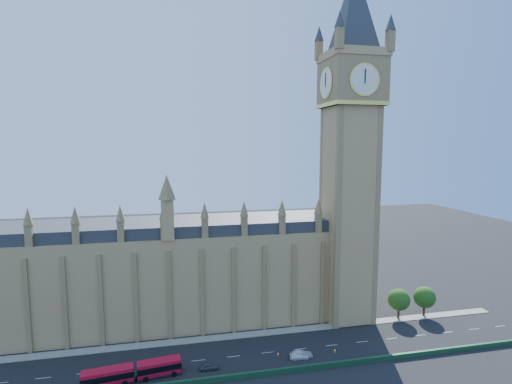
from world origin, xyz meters
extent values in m
plane|color=black|center=(0.00, 0.00, 0.00)|extent=(400.00, 400.00, 0.00)
cube|color=tan|center=(-25.00, 22.00, 12.50)|extent=(120.00, 20.00, 25.00)
cube|color=#2D3035|center=(-25.00, 22.00, 26.50)|extent=(120.00, 18.00, 3.00)
cube|color=tan|center=(38.00, 14.00, 29.00)|extent=(12.00, 12.00, 58.00)
cube|color=olive|center=(38.00, 14.00, 64.00)|extent=(14.00, 14.00, 12.00)
cylinder|color=silver|center=(38.00, 6.85, 64.00)|extent=(7.20, 0.30, 7.20)
cube|color=tan|center=(38.00, 14.00, 71.00)|extent=(14.50, 14.50, 2.00)
cube|color=#1E4C2D|center=(0.00, -9.00, 0.60)|extent=(160.00, 0.60, 1.20)
cube|color=gray|center=(0.00, 9.50, 0.08)|extent=(160.00, 3.00, 0.16)
cylinder|color=#382619|center=(52.00, 10.00, 2.00)|extent=(0.70, 0.70, 4.00)
sphere|color=#184312|center=(52.00, 10.00, 5.50)|extent=(6.00, 6.00, 6.00)
sphere|color=#184312|center=(52.80, 10.30, 6.10)|extent=(4.38, 4.38, 4.38)
cylinder|color=#382619|center=(60.00, 10.00, 2.00)|extent=(0.70, 0.70, 4.00)
sphere|color=#184312|center=(60.00, 10.00, 5.50)|extent=(6.00, 6.00, 6.00)
sphere|color=#184312|center=(60.80, 10.30, 6.10)|extent=(4.38, 4.38, 4.38)
cube|color=#BA0C25|center=(-22.47, -5.43, 1.67)|extent=(10.29, 3.98, 3.34)
cube|color=#BA0C25|center=(-12.41, -4.20, 1.67)|extent=(9.18, 3.84, 3.34)
cube|color=black|center=(-22.47, -5.43, 2.07)|extent=(10.34, 4.04, 1.27)
cube|color=black|center=(-12.41, -4.20, 2.07)|extent=(9.24, 3.90, 1.27)
cylinder|color=black|center=(-17.72, -4.85, 1.50)|extent=(1.19, 2.76, 2.67)
cylinder|color=black|center=(-25.82, -4.43, 0.56)|extent=(1.15, 0.47, 1.11)
cylinder|color=black|center=(-19.12, -6.42, 0.56)|extent=(1.15, 0.47, 1.11)
cylinder|color=black|center=(-19.46, -3.66, 0.56)|extent=(1.15, 0.47, 1.11)
cylinder|color=black|center=(-15.07, -5.92, 0.56)|extent=(1.15, 0.47, 1.11)
cylinder|color=black|center=(-15.41, -3.16, 0.56)|extent=(1.15, 0.47, 1.11)
cylinder|color=black|center=(-9.41, -5.23, 0.56)|extent=(1.15, 0.47, 1.11)
cylinder|color=black|center=(-9.75, -2.47, 0.56)|extent=(1.15, 0.47, 1.11)
imported|color=#43474C|center=(-2.00, -4.20, 0.70)|extent=(4.09, 1.66, 1.39)
imported|color=#9C9DA3|center=(19.18, -3.74, 0.77)|extent=(4.79, 2.03, 1.54)
imported|color=white|center=(18.31, -4.29, 0.61)|extent=(4.40, 2.19, 1.23)
cube|color=black|center=(27.44, -3.19, 0.02)|extent=(0.58, 0.58, 0.05)
cone|color=orange|center=(27.44, -3.19, 0.40)|extent=(0.64, 0.64, 0.80)
cylinder|color=white|center=(27.44, -3.19, 0.52)|extent=(0.39, 0.39, 0.14)
cube|color=black|center=(14.00, -1.99, 0.02)|extent=(0.46, 0.46, 0.05)
cone|color=#EA490C|center=(14.00, -1.99, 0.40)|extent=(0.50, 0.50, 0.79)
cylinder|color=white|center=(14.00, -1.99, 0.51)|extent=(0.38, 0.38, 0.14)
cube|color=black|center=(16.80, -3.86, 0.02)|extent=(0.52, 0.52, 0.04)
cone|color=orange|center=(16.80, -3.86, 0.35)|extent=(0.58, 0.58, 0.71)
cylinder|color=white|center=(16.80, -3.86, 0.46)|extent=(0.34, 0.34, 0.12)
cube|color=black|center=(20.09, -3.80, 0.02)|extent=(0.57, 0.57, 0.05)
cone|color=#D54C0B|center=(20.09, -3.80, 0.40)|extent=(0.63, 0.63, 0.80)
cylinder|color=white|center=(20.09, -3.80, 0.52)|extent=(0.39, 0.39, 0.14)
camera|label=1|loc=(-9.27, -85.26, 48.21)|focal=28.00mm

